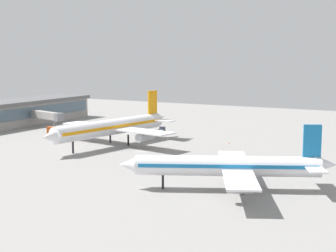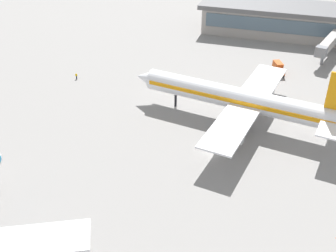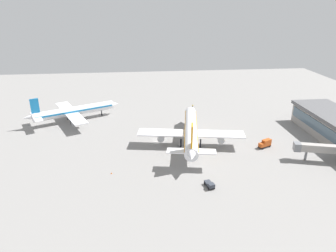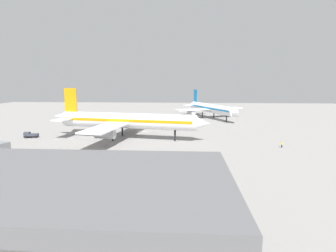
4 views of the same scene
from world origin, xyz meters
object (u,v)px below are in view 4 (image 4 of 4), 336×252
Objects in this scene: catering_truck at (70,158)px; pushback_tractor at (30,135)px; ground_crew_worker at (282,145)px; airplane_taxiing at (126,121)px; airplane_at_gate at (211,108)px; safety_cone_near_gate at (95,123)px.

pushback_tractor is at bearing 17.28° from catering_truck.
pushback_tractor is at bearing -138.52° from ground_crew_worker.
airplane_taxiing is at bearing 168.43° from pushback_tractor.
airplane_at_gate reaches higher than catering_truck.
catering_truck is 1.25× the size of pushback_tractor.
pushback_tractor is (-65.53, -53.60, -4.22)m from airplane_at_gate.
airplane_taxiing is 33.15m from pushback_tractor.
airplane_at_gate is at bearing 151.08° from ground_crew_worker.
catering_truck is (-6.50, -29.70, -4.32)m from airplane_taxiing.
catering_truck is at bearing -111.55° from ground_crew_worker.
catering_truck is at bearing 119.55° from pushback_tractor.
airplane_taxiing reaches higher than ground_crew_worker.
ground_crew_worker is at bearing -94.19° from catering_truck.
pushback_tractor is at bearing -110.22° from safety_cone_near_gate.
airplane_at_gate is 91.74m from catering_truck.
airplane_taxiing is 90.34× the size of safety_cone_near_gate.
pushback_tractor reaches higher than safety_cone_near_gate.
ground_crew_worker is at bearing -12.23° from airplane_at_gate.
ground_crew_worker is 2.78× the size of safety_cone_near_gate.
ground_crew_worker is (14.60, -62.73, -4.34)m from airplane_at_gate.
safety_cone_near_gate is (-68.38, 41.03, -0.55)m from ground_crew_worker.
safety_cone_near_gate is at bearing -11.30° from catering_truck.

